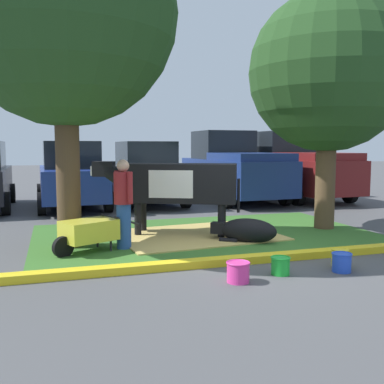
{
  "coord_description": "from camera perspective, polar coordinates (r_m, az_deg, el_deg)",
  "views": [
    {
      "loc": [
        -3.25,
        -7.09,
        1.86
      ],
      "look_at": [
        -0.46,
        1.87,
        0.9
      ],
      "focal_mm": 41.61,
      "sensor_mm": 36.0,
      "label": 1
    }
  ],
  "objects": [
    {
      "name": "pickup_truck_black",
      "position": [
        15.51,
        5.2,
        3.06
      ],
      "size": [
        2.35,
        5.46,
        2.42
      ],
      "color": "navy",
      "rests_on": "ground"
    },
    {
      "name": "sedan_silver",
      "position": [
        14.55,
        -5.98,
        2.36
      ],
      "size": [
        2.13,
        4.46,
        2.02
      ],
      "color": "silver",
      "rests_on": "ground"
    },
    {
      "name": "shade_tree_right",
      "position": [
        10.55,
        17.1,
        14.4
      ],
      "size": [
        3.51,
        3.51,
        5.26
      ],
      "color": "brown",
      "rests_on": "ground"
    },
    {
      "name": "curb_yellow",
      "position": [
        7.32,
        7.95,
        -8.46
      ],
      "size": [
        8.24,
        0.24,
        0.12
      ],
      "primitive_type": "cube",
      "color": "yellow",
      "rests_on": "ground"
    },
    {
      "name": "bucket_yellow",
      "position": [
        7.37,
        18.4,
        -7.93
      ],
      "size": [
        0.27,
        0.27,
        0.28
      ],
      "color": "yellow",
      "rests_on": "ground"
    },
    {
      "name": "wheelbarrow",
      "position": [
        8.01,
        -13.21,
        -4.93
      ],
      "size": [
        1.56,
        1.09,
        0.63
      ],
      "color": "gold",
      "rests_on": "ground"
    },
    {
      "name": "ground_plane",
      "position": [
        8.02,
        7.21,
        -7.62
      ],
      "size": [
        80.0,
        80.0,
        0.0
      ],
      "primitive_type": "plane",
      "color": "#4C4C4F"
    },
    {
      "name": "sedan_blue",
      "position": [
        14.12,
        -15.22,
        2.08
      ],
      "size": [
        2.13,
        4.46,
        2.02
      ],
      "color": "navy",
      "rests_on": "ground"
    },
    {
      "name": "grass_island",
      "position": [
        9.43,
        1.88,
        -5.48
      ],
      "size": [
        7.04,
        4.36,
        0.02
      ],
      "primitive_type": "cube",
      "color": "#386B28",
      "rests_on": "ground"
    },
    {
      "name": "pickup_truck_maroon",
      "position": [
        16.48,
        12.91,
        3.1
      ],
      "size": [
        2.35,
        5.46,
        2.42
      ],
      "color": "maroon",
      "rests_on": "ground"
    },
    {
      "name": "shade_tree_left",
      "position": [
        8.76,
        -16.14,
        21.22
      ],
      "size": [
        4.06,
        4.06,
        6.27
      ],
      "color": "#4C3823",
      "rests_on": "ground"
    },
    {
      "name": "person_handler",
      "position": [
        8.1,
        -8.78,
        -1.2
      ],
      "size": [
        0.34,
        0.49,
        1.63
      ],
      "color": "#23478C",
      "rests_on": "ground"
    },
    {
      "name": "calf_lying",
      "position": [
        8.7,
        7.01,
        -4.95
      ],
      "size": [
        1.24,
        1.04,
        0.48
      ],
      "color": "black",
      "rests_on": "ground"
    },
    {
      "name": "bucket_pink",
      "position": [
        6.24,
        5.93,
        -10.11
      ],
      "size": [
        0.34,
        0.34,
        0.29
      ],
      "color": "#EA3893",
      "rests_on": "ground"
    },
    {
      "name": "bucket_green",
      "position": [
        6.69,
        11.27,
        -9.19
      ],
      "size": [
        0.29,
        0.29,
        0.26
      ],
      "color": "green",
      "rests_on": "ground"
    },
    {
      "name": "cow_holstein",
      "position": [
        9.26,
        -2.12,
        1.1
      ],
      "size": [
        2.97,
        1.69,
        1.55
      ],
      "color": "black",
      "rests_on": "ground"
    },
    {
      "name": "hay_bedding",
      "position": [
        9.29,
        0.55,
        -5.56
      ],
      "size": [
        3.43,
        2.72,
        0.04
      ],
      "primitive_type": "cube",
      "rotation": [
        0.0,
        0.0,
        0.1
      ],
      "color": "tan",
      "rests_on": "ground"
    },
    {
      "name": "bucket_blue",
      "position": [
        7.07,
        18.63,
        -8.49
      ],
      "size": [
        0.3,
        0.3,
        0.29
      ],
      "color": "blue",
      "rests_on": "ground"
    }
  ]
}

